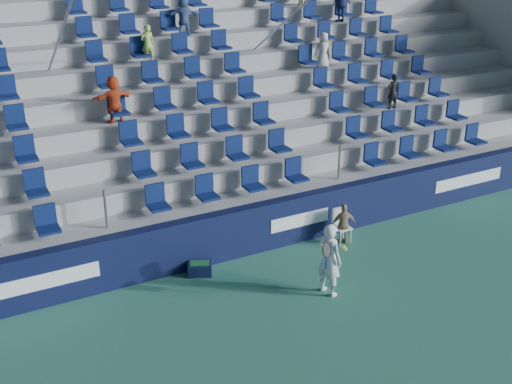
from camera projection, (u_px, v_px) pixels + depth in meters
ground at (313, 323)px, 12.63m from camera, size 70.00×70.00×0.00m
sponsor_wall at (242, 232)px, 14.95m from camera, size 24.00×0.32×1.20m
grandstand at (162, 113)px, 18.48m from camera, size 24.00×8.17×6.63m
tennis_player at (329, 259)px, 13.31m from camera, size 0.69×0.68×1.63m
line_judge_chair at (340, 223)px, 15.63m from camera, size 0.39×0.40×0.87m
line_judge at (344, 224)px, 15.51m from camera, size 0.65×0.42×1.04m
ball_bin at (200, 268)px, 14.27m from camera, size 0.62×0.53×0.29m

